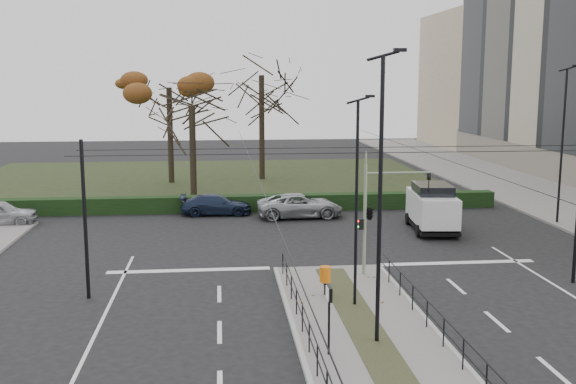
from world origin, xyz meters
name	(u,v)px	position (x,y,z in m)	size (l,w,h in m)	color
ground	(350,307)	(0.00, 0.00, 0.00)	(140.00, 140.00, 0.00)	black
median_island	(364,330)	(0.00, -2.50, 0.07)	(4.40, 15.00, 0.14)	slate
sidewalk_east	(540,195)	(18.00, 22.00, 0.07)	(8.00, 90.00, 0.14)	slate
park	(203,180)	(-6.00, 32.00, 0.05)	(38.00, 26.00, 0.10)	#232E17
hedge	(198,204)	(-6.00, 18.60, 0.50)	(38.00, 1.00, 1.00)	black
median_railing	(365,305)	(0.00, -2.60, 0.98)	(4.14, 13.24, 0.92)	black
catenary	(343,206)	(0.00, 1.62, 3.42)	(20.00, 34.00, 6.00)	black
traffic_light	(371,211)	(1.58, 3.65, 2.81)	(3.12, 1.77, 4.59)	gray
litter_bin	(325,275)	(-0.73, 1.05, 0.92)	(0.43, 0.43, 1.10)	black
info_panel	(329,301)	(-1.51, -4.47, 1.78)	(0.12, 0.54, 2.08)	black
streetlamp_median_near	(381,197)	(0.16, -3.63, 4.66)	(0.74, 0.15, 8.89)	black
streetlamp_median_far	(357,201)	(0.17, -0.16, 3.95)	(0.63, 0.13, 7.48)	black
streetlamp_sidewalk	(563,144)	(14.52, 12.77, 4.62)	(0.74, 0.15, 8.82)	black
parked_car_third	(216,205)	(-4.86, 17.61, 0.62)	(1.75, 4.31, 1.25)	#1B253F
parked_car_fourth	(300,206)	(0.15, 16.29, 0.71)	(2.36, 5.11, 1.42)	#989B9F
white_van	(432,207)	(6.87, 11.96, 1.33)	(2.62, 5.08, 2.57)	white
rust_tree	(169,88)	(-8.42, 30.64, 7.55)	(6.97, 6.97, 9.82)	black
bare_tree_center	(262,83)	(-1.12, 31.87, 7.91)	(7.16, 7.16, 11.20)	black
bare_tree_near	(192,112)	(-6.40, 23.07, 5.97)	(6.22, 6.22, 8.43)	black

